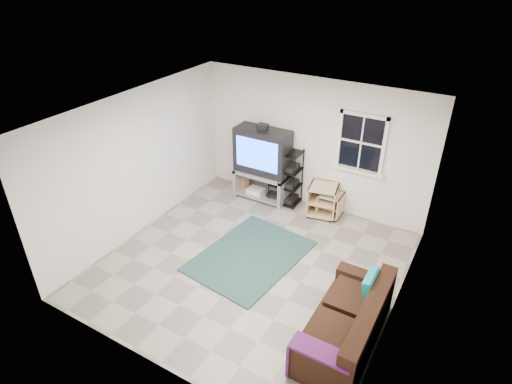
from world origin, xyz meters
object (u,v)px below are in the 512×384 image
Objects in this scene: av_rack at (286,180)px; sofa at (347,325)px; side_table_right at (331,202)px; tv_unit at (263,159)px; side_table_left at (323,198)px.

av_rack reaches higher than sofa.
side_table_right is (0.98, 0.02, -0.24)m from av_rack.
av_rack is (0.50, 0.06, -0.38)m from tv_unit.
sofa is (2.33, -2.81, -0.22)m from av_rack.
av_rack is 3.66m from sofa.
tv_unit reaches higher than side_table_left.
side_table_left is 0.35× the size of sofa.
tv_unit is 2.59× the size of side_table_left.
av_rack is 2.38× the size of side_table_right.
side_table_right is at bearing 3.33° from tv_unit.
tv_unit is at bearing -177.70° from side_table_left.
side_table_left reaches higher than side_table_right.
side_table_right is 0.27× the size of sofa.
av_rack is 0.85m from side_table_left.
side_table_left is at bearing -0.71° from av_rack.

